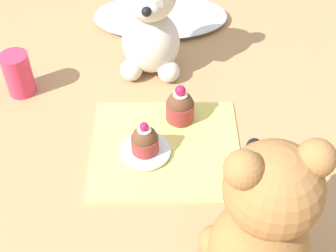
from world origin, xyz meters
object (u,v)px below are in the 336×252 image
(teddy_bear_tan, at_px, (266,221))
(teddy_bear_cream, at_px, (152,24))
(cupcake_near_cream_bear, at_px, (182,106))
(juice_glass, at_px, (21,74))
(saucer_plate, at_px, (148,151))
(cupcake_near_tan_bear, at_px, (147,140))

(teddy_bear_tan, bearing_deg, teddy_bear_cream, -82.55)
(teddy_bear_tan, relative_size, cupcake_near_cream_bear, 3.43)
(cupcake_near_cream_bear, xyz_separation_m, juice_glass, (-0.30, 0.08, 0.01))
(cupcake_near_cream_bear, relative_size, juice_glass, 0.87)
(teddy_bear_cream, relative_size, juice_glass, 2.65)
(cupcake_near_cream_bear, distance_m, saucer_plate, 0.10)
(teddy_bear_tan, height_order, cupcake_near_tan_bear, teddy_bear_tan)
(cupcake_near_tan_bear, bearing_deg, teddy_bear_cream, 88.34)
(saucer_plate, relative_size, juice_glass, 1.01)
(cupcake_near_tan_bear, xyz_separation_m, juice_glass, (-0.24, 0.16, 0.01))
(teddy_bear_cream, relative_size, saucer_plate, 2.63)
(saucer_plate, distance_m, cupcake_near_tan_bear, 0.03)
(cupcake_near_cream_bear, bearing_deg, teddy_bear_tan, -72.82)
(saucer_plate, xyz_separation_m, cupcake_near_tan_bear, (-0.00, -0.00, 0.03))
(cupcake_near_cream_bear, relative_size, saucer_plate, 0.86)
(saucer_plate, distance_m, juice_glass, 0.29)
(teddy_bear_cream, height_order, cupcake_near_tan_bear, teddy_bear_cream)
(teddy_bear_cream, height_order, teddy_bear_tan, teddy_bear_tan)
(cupcake_near_cream_bear, height_order, cupcake_near_tan_bear, cupcake_near_cream_bear)
(teddy_bear_tan, distance_m, cupcake_near_tan_bear, 0.27)
(saucer_plate, bearing_deg, cupcake_near_cream_bear, 53.46)
(teddy_bear_tan, distance_m, juice_glass, 0.54)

